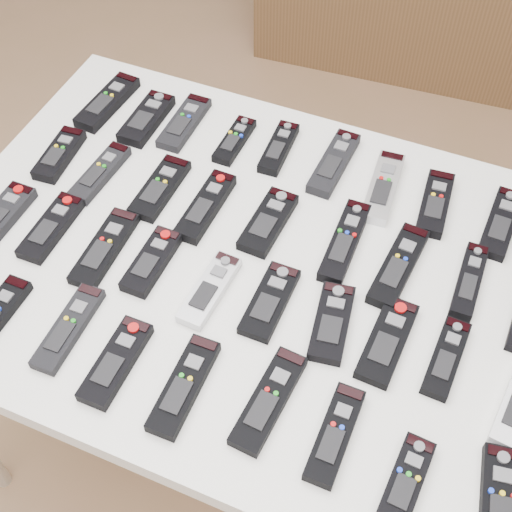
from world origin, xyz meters
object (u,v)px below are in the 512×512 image
at_px(remote_6, 383,187).
at_px(remote_31, 69,328).
at_px(remote_5, 334,163).
at_px(remote_22, 152,261).
at_px(remote_24, 270,301).
at_px(remote_35, 335,434).
at_px(remote_2, 184,123).
at_px(remote_12, 160,188).
at_px(remote_37, 500,502).
at_px(remote_20, 51,227).
at_px(remote_19, 3,214).
at_px(remote_23, 210,290).
at_px(remote_17, 469,281).
at_px(remote_8, 501,223).
at_px(remote_33, 184,386).
at_px(remote_36, 406,482).
at_px(remote_10, 59,154).
at_px(remote_16, 398,266).
at_px(remote_13, 206,206).
at_px(remote_7, 435,204).
at_px(remote_1, 147,119).
at_px(remote_26, 387,341).
at_px(remote_11, 100,173).
at_px(remote_34, 269,400).
at_px(remote_0, 108,102).
at_px(remote_14, 268,222).
at_px(remote_32, 116,362).
at_px(remote_15, 345,242).
at_px(remote_21, 105,248).
at_px(remote_3, 234,141).
at_px(remote_27, 446,358).
at_px(remote_25, 332,323).
at_px(table, 256,280).

distance_m(remote_6, remote_31, 0.68).
height_order(remote_5, remote_22, same).
xyz_separation_m(remote_24, remote_35, (0.19, -0.20, 0.00)).
bearing_deg(remote_2, remote_12, -78.01).
bearing_deg(remote_37, remote_20, 158.76).
relative_size(remote_19, remote_23, 0.94).
distance_m(remote_17, remote_37, 0.41).
relative_size(remote_8, remote_33, 0.97).
distance_m(remote_31, remote_36, 0.62).
height_order(remote_10, remote_16, same).
relative_size(remote_13, remote_31, 1.02).
distance_m(remote_7, remote_31, 0.75).
relative_size(remote_1, remote_16, 0.84).
bearing_deg(remote_5, remote_26, -56.70).
relative_size(remote_7, remote_22, 1.09).
xyz_separation_m(remote_22, remote_24, (0.24, 0.00, -0.00)).
distance_m(remote_17, remote_22, 0.59).
relative_size(remote_12, remote_16, 0.87).
xyz_separation_m(remote_11, remote_34, (0.52, -0.34, -0.00)).
xyz_separation_m(remote_1, remote_26, (0.66, -0.35, -0.00)).
relative_size(remote_0, remote_23, 1.14).
xyz_separation_m(remote_7, remote_14, (-0.29, -0.18, -0.00)).
bearing_deg(remote_16, remote_32, -129.91).
bearing_deg(remote_15, remote_2, 155.47).
xyz_separation_m(remote_7, remote_31, (-0.52, -0.54, -0.00)).
xyz_separation_m(remote_10, remote_12, (0.24, -0.00, -0.00)).
relative_size(remote_23, remote_35, 0.97).
xyz_separation_m(remote_8, remote_24, (-0.35, -0.35, -0.00)).
relative_size(remote_21, remote_24, 1.16).
height_order(remote_5, remote_10, same).
bearing_deg(remote_3, remote_37, -38.97).
bearing_deg(remote_19, remote_32, -28.34).
bearing_deg(remote_10, remote_37, -25.48).
relative_size(remote_5, remote_35, 1.10).
bearing_deg(remote_26, remote_2, 150.01).
bearing_deg(remote_13, remote_0, 150.62).
height_order(remote_7, remote_27, remote_7).
bearing_deg(remote_21, remote_35, -21.41).
xyz_separation_m(remote_12, remote_35, (0.51, -0.37, 0.00)).
relative_size(remote_2, remote_12, 1.01).
bearing_deg(remote_35, remote_25, 110.62).
bearing_deg(remote_26, remote_22, -176.64).
bearing_deg(remote_32, remote_35, 3.11).
height_order(remote_24, remote_27, same).
xyz_separation_m(remote_22, remote_32, (0.05, -0.21, -0.00)).
bearing_deg(remote_0, remote_8, 2.93).
height_order(remote_22, remote_32, same).
relative_size(remote_2, remote_36, 1.16).
height_order(remote_1, remote_24, remote_1).
height_order(table, remote_8, remote_8).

